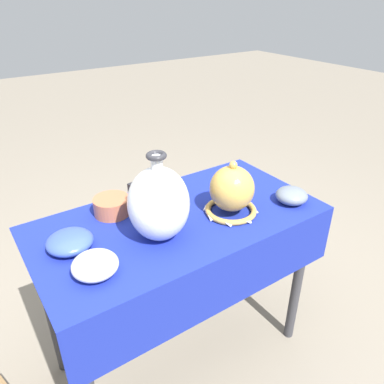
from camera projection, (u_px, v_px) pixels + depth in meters
ground_plane at (181, 349)px, 1.79m from camera, size 14.00×14.00×0.00m
display_table at (181, 239)px, 1.47m from camera, size 1.10×0.58×0.75m
vase_tall_bulbous at (159, 203)px, 1.25m from camera, size 0.21×0.21×0.32m
vase_dome_bell at (232, 192)px, 1.41m from camera, size 0.21×0.21×0.22m
mosaic_tile_box at (154, 194)px, 1.50m from camera, size 0.17×0.17×0.09m
bowl_shallow_ivory at (95, 265)px, 1.13m from camera, size 0.14×0.14×0.07m
pot_squat_terracotta at (112, 206)px, 1.44m from camera, size 0.14×0.14×0.07m
bowl_shallow_cobalt at (70, 242)px, 1.24m from camera, size 0.16×0.16×0.06m
bowl_shallow_slate at (292, 195)px, 1.51m from camera, size 0.13×0.13×0.06m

